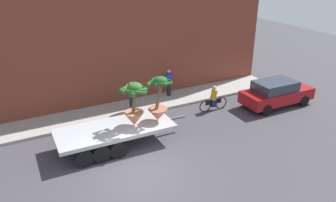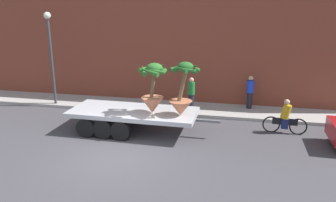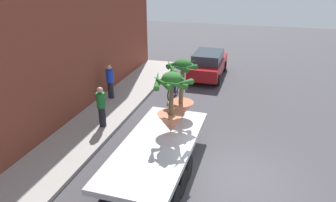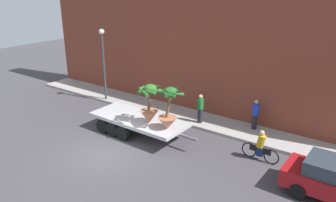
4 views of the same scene
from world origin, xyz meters
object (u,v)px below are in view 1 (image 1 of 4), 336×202
Objects in this scene: cyclist at (214,99)px; parked_car at (276,93)px; potted_palm_rear at (134,106)px; pedestrian_far_left at (169,82)px; flatbed_trailer at (110,133)px; pedestrian_near_gate at (132,96)px; potted_palm_middle at (159,102)px.

cyclist is 0.41× the size of parked_car.
potted_palm_rear is 0.47× the size of parked_car.
pedestrian_far_left reaches higher than cyclist.
pedestrian_far_left is at bearing 37.77° from flatbed_trailer.
cyclist is (6.64, 1.19, -0.09)m from flatbed_trailer.
pedestrian_near_gate is (1.13, 3.23, -0.92)m from potted_palm_rear.
potted_palm_rear is 5.77m from cyclist.
potted_palm_middle is 7.95m from parked_car.
potted_palm_middle is (2.43, -0.25, 1.18)m from flatbed_trailer.
pedestrian_far_left is (5.22, 4.04, 0.29)m from flatbed_trailer.
cyclist is 3.85m from parked_car.
parked_car is 8.54m from pedestrian_near_gate.
potted_palm_middle reaches higher than flatbed_trailer.
flatbed_trailer is 6.61m from pedestrian_far_left.
pedestrian_near_gate is at bearing 91.92° from potted_palm_middle.
potted_palm_rear is at bearing -165.69° from cyclist.
parked_car is (3.66, -1.20, 0.16)m from cyclist.
flatbed_trailer is 2.71m from potted_palm_middle.
pedestrian_near_gate is (2.32, 3.03, 0.29)m from flatbed_trailer.
pedestrian_far_left is at bearing 141.43° from parked_car.
parked_car is (7.87, 0.24, -1.11)m from potted_palm_middle.
parked_car is at bearing 1.77° from potted_palm_middle.
cyclist is at bearing 14.31° from potted_palm_rear.
flatbed_trailer is at bearing -142.23° from pedestrian_far_left.
potted_palm_rear is 1.23× the size of pedestrian_near_gate.
cyclist is at bearing 161.88° from parked_car.
potted_palm_middle is 1.29× the size of pedestrian_near_gate.
cyclist is at bearing 10.14° from flatbed_trailer.
parked_car is at bearing -20.82° from pedestrian_near_gate.
potted_palm_middle reaches higher than parked_car.
parked_car is at bearing -0.06° from flatbed_trailer.
flatbed_trailer is at bearing 170.30° from potted_palm_rear.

